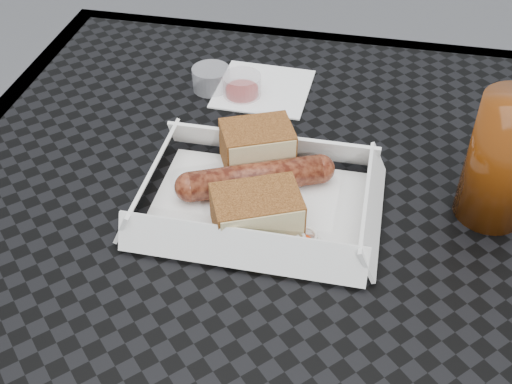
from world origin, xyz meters
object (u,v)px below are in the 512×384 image
(patio_table, at_px, (282,257))
(food_tray, at_px, (258,206))
(bratwurst, at_px, (256,178))
(drink_glass, at_px, (503,161))

(patio_table, xyz_separation_m, food_tray, (-0.03, -0.00, 0.08))
(bratwurst, bearing_deg, food_tray, -73.15)
(patio_table, distance_m, drink_glass, 0.26)
(patio_table, height_order, bratwurst, bratwurst)
(patio_table, bearing_deg, bratwurst, 151.25)
(drink_glass, bearing_deg, food_tray, -170.11)
(patio_table, height_order, drink_glass, drink_glass)
(patio_table, relative_size, bratwurst, 4.93)
(food_tray, relative_size, drink_glass, 1.59)
(drink_glass, bearing_deg, bratwurst, -175.79)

